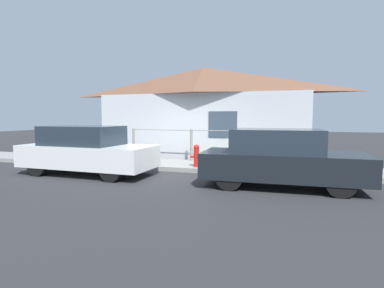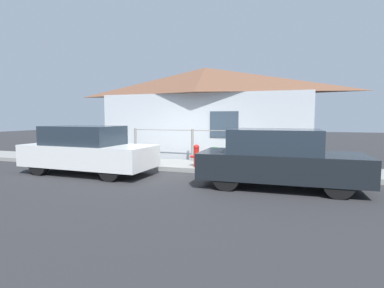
% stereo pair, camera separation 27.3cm
% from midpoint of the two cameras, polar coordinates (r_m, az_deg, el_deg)
% --- Properties ---
extents(ground_plane, '(60.00, 60.00, 0.00)m').
position_cam_midpoint_polar(ground_plane, '(9.75, -3.80, -5.36)').
color(ground_plane, '#2D2D30').
extents(sidewalk, '(24.00, 1.79, 0.15)m').
position_cam_midpoint_polar(sidewalk, '(10.57, -2.07, -4.12)').
color(sidewalk, gray).
rests_on(sidewalk, ground_plane).
extents(house, '(8.90, 2.23, 3.84)m').
position_cam_midpoint_polar(house, '(12.75, 1.42, 10.95)').
color(house, silver).
rests_on(house, ground_plane).
extents(fence, '(4.90, 0.10, 1.19)m').
position_cam_midpoint_polar(fence, '(11.19, -0.83, 0.14)').
color(fence, gray).
rests_on(fence, sidewalk).
extents(car_left, '(4.21, 1.76, 1.50)m').
position_cam_midpoint_polar(car_left, '(9.86, -20.22, -1.16)').
color(car_left, white).
rests_on(car_left, ground_plane).
extents(car_right, '(4.03, 1.74, 1.48)m').
position_cam_midpoint_polar(car_right, '(7.86, 15.52, -2.67)').
color(car_right, black).
rests_on(car_right, ground_plane).
extents(fire_hydrant, '(0.42, 0.19, 0.74)m').
position_cam_midpoint_polar(fire_hydrant, '(9.79, 0.05, -2.14)').
color(fire_hydrant, red).
rests_on(fire_hydrant, sidewalk).
extents(potted_plant_near_hydrant, '(0.48, 0.48, 0.60)m').
position_cam_midpoint_polar(potted_plant_near_hydrant, '(10.52, 3.48, -1.96)').
color(potted_plant_near_hydrant, slate).
rests_on(potted_plant_near_hydrant, sidewalk).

